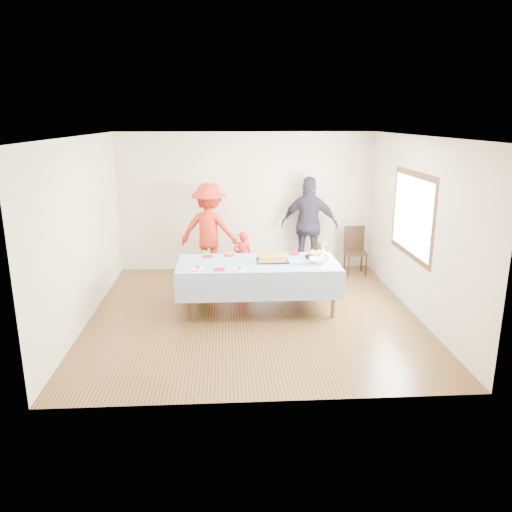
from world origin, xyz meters
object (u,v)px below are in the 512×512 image
(birthday_cake, at_px, (272,258))
(adult_left, at_px, (210,231))
(dining_chair, at_px, (355,247))
(party_table, at_px, (258,266))

(birthday_cake, relative_size, adult_left, 0.28)
(birthday_cake, distance_m, adult_left, 2.03)
(dining_chair, height_order, adult_left, adult_left)
(birthday_cake, xyz_separation_m, dining_chair, (1.79, 1.78, -0.31))
(birthday_cake, relative_size, dining_chair, 0.54)
(birthday_cake, distance_m, dining_chair, 2.54)
(adult_left, bearing_deg, dining_chair, -164.58)
(party_table, distance_m, adult_left, 1.98)
(birthday_cake, height_order, dining_chair, dining_chair)
(party_table, distance_m, dining_chair, 2.74)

